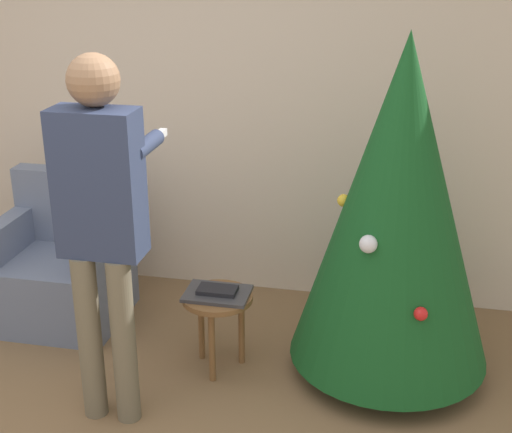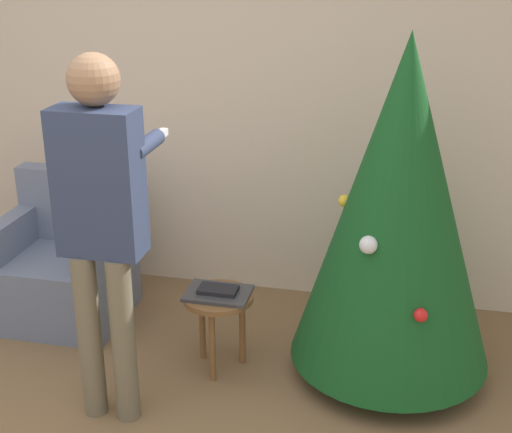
{
  "view_description": "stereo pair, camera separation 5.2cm",
  "coord_description": "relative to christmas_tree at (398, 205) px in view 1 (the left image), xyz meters",
  "views": [
    {
      "loc": [
        1.36,
        -2.19,
        2.3
      ],
      "look_at": [
        0.69,
        0.99,
        1.01
      ],
      "focal_mm": 50.0,
      "sensor_mm": 36.0,
      "label": 1
    },
    {
      "loc": [
        1.41,
        -2.18,
        2.3
      ],
      "look_at": [
        0.69,
        0.99,
        1.01
      ],
      "focal_mm": 50.0,
      "sensor_mm": 36.0,
      "label": 2
    }
  ],
  "objects": [
    {
      "name": "person_standing",
      "position": [
        -1.35,
        -0.66,
        0.11
      ],
      "size": [
        0.42,
        0.57,
        1.83
      ],
      "color": "#6B604C",
      "rests_on": "ground_plane"
    },
    {
      "name": "armchair",
      "position": [
        -2.05,
        0.21,
        -0.67
      ],
      "size": [
        0.76,
        0.68,
        0.92
      ],
      "color": "slate",
      "rests_on": "ground_plane"
    },
    {
      "name": "christmas_tree",
      "position": [
        0.0,
        0.0,
        0.0
      ],
      "size": [
        1.09,
        1.09,
        1.89
      ],
      "color": "brown",
      "rests_on": "ground_plane"
    },
    {
      "name": "wall_back",
      "position": [
        -1.37,
        0.88,
        0.35
      ],
      "size": [
        8.0,
        0.06,
        2.7
      ],
      "color": "beige",
      "rests_on": "ground_plane"
    },
    {
      "name": "side_stool",
      "position": [
        -0.93,
        -0.17,
        -0.61
      ],
      "size": [
        0.39,
        0.39,
        0.46
      ],
      "color": "brown",
      "rests_on": "ground_plane"
    },
    {
      "name": "book",
      "position": [
        -0.93,
        -0.17,
        -0.51
      ],
      "size": [
        0.21,
        0.12,
        0.02
      ],
      "color": "black",
      "rests_on": "laptop"
    },
    {
      "name": "laptop",
      "position": [
        -0.93,
        -0.17,
        -0.53
      ],
      "size": [
        0.36,
        0.25,
        0.02
      ],
      "color": "#38383D",
      "rests_on": "side_stool"
    }
  ]
}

